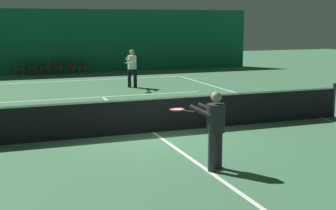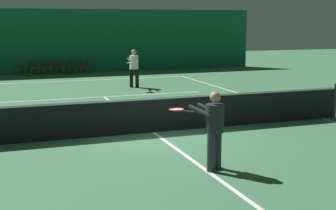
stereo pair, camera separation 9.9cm
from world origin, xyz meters
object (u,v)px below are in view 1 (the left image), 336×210
at_px(tennis_net, 153,114).
at_px(courtside_chair_1, 33,66).
at_px(courtside_chair_2, 46,66).
at_px(courtside_chair_3, 59,66).
at_px(player_near, 214,124).
at_px(courtside_chair_5, 83,65).
at_px(courtside_chair_4, 71,65).
at_px(player_far, 132,66).
at_px(courtside_chair_0, 20,67).

distance_m(tennis_net, courtside_chair_1, 15.33).
bearing_deg(courtside_chair_2, courtside_chair_3, 90.00).
bearing_deg(courtside_chair_3, player_near, 2.17).
height_order(courtside_chair_1, courtside_chair_5, same).
xyz_separation_m(courtside_chair_1, courtside_chair_4, (2.07, 0.00, 0.00)).
height_order(tennis_net, courtside_chair_3, tennis_net).
bearing_deg(player_far, player_near, 16.64).
xyz_separation_m(courtside_chair_1, courtside_chair_3, (1.38, 0.00, 0.00)).
relative_size(player_near, player_far, 0.94).
xyz_separation_m(courtside_chair_0, courtside_chair_4, (2.76, 0.00, 0.00)).
height_order(tennis_net, courtside_chair_1, tennis_net).
relative_size(player_near, courtside_chair_3, 1.91).
bearing_deg(courtside_chair_4, player_far, 14.66).
bearing_deg(courtside_chair_0, player_near, 8.46).
bearing_deg(courtside_chair_3, courtside_chair_2, -90.00).
bearing_deg(player_near, courtside_chair_3, -28.84).
distance_m(courtside_chair_0, courtside_chair_3, 2.07).
distance_m(tennis_net, courtside_chair_2, 15.25).
distance_m(tennis_net, courtside_chair_0, 15.43).
relative_size(tennis_net, courtside_chair_1, 14.29).
bearing_deg(courtside_chair_4, courtside_chair_0, -90.00).
bearing_deg(player_far, courtside_chair_2, -130.07).
height_order(player_near, courtside_chair_2, player_near).
height_order(courtside_chair_3, courtside_chair_4, same).
distance_m(player_far, courtside_chair_4, 6.88).
distance_m(player_near, courtside_chair_5, 18.69).
height_order(courtside_chair_0, courtside_chair_1, same).
xyz_separation_m(player_near, courtside_chair_5, (0.67, 18.67, -0.45)).
relative_size(player_near, courtside_chair_1, 1.91).
xyz_separation_m(player_far, courtside_chair_0, (-4.50, 6.64, -0.51)).
bearing_deg(player_far, courtside_chair_5, -146.27).
xyz_separation_m(courtside_chair_1, courtside_chair_5, (2.76, 0.00, 0.00)).
height_order(tennis_net, courtside_chair_0, tennis_net).
xyz_separation_m(courtside_chair_2, courtside_chair_3, (0.69, 0.00, 0.00)).
bearing_deg(courtside_chair_2, tennis_net, 4.75).
xyz_separation_m(courtside_chair_4, courtside_chair_5, (0.69, 0.00, 0.00)).
height_order(courtside_chair_1, courtside_chair_4, same).
height_order(player_far, courtside_chair_4, player_far).
distance_m(courtside_chair_2, courtside_chair_5, 2.07).
relative_size(player_far, courtside_chair_2, 2.04).
bearing_deg(courtside_chair_4, courtside_chair_3, -90.00).
relative_size(courtside_chair_1, courtside_chair_2, 1.00).
distance_m(courtside_chair_0, courtside_chair_4, 2.76).
height_order(courtside_chair_3, courtside_chair_5, same).
bearing_deg(courtside_chair_1, courtside_chair_4, 90.00).
height_order(courtside_chair_0, courtside_chair_2, same).
bearing_deg(courtside_chair_2, player_far, 25.15).
bearing_deg(courtside_chair_0, courtside_chair_2, 90.00).
relative_size(tennis_net, courtside_chair_4, 14.29).
bearing_deg(player_near, courtside_chair_2, -26.73).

